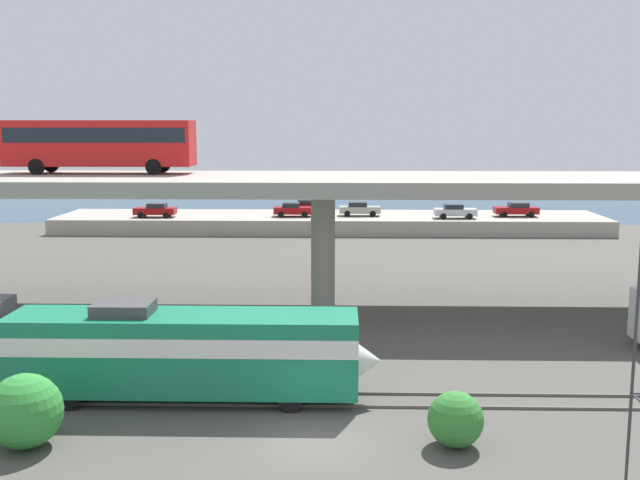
{
  "coord_description": "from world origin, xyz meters",
  "views": [
    {
      "loc": [
        1.03,
        -25.9,
        11.49
      ],
      "look_at": [
        -0.23,
        21.53,
        4.08
      ],
      "focal_mm": 41.99,
      "sensor_mm": 36.0,
      "label": 1
    }
  ],
  "objects_px": {
    "train_locomotive": "(201,349)",
    "parked_car_5": "(155,210)",
    "transit_bus_on_overpass": "(100,141)",
    "parked_car_3": "(516,209)",
    "parked_car_4": "(455,211)",
    "parked_car_0": "(359,209)",
    "parked_car_2": "(293,209)",
    "parked_car_1": "(305,206)"
  },
  "relations": [
    {
      "from": "train_locomotive",
      "to": "parked_car_1",
      "type": "distance_m",
      "value": 52.71
    },
    {
      "from": "transit_bus_on_overpass",
      "to": "parked_car_4",
      "type": "relative_size",
      "value": 2.75
    },
    {
      "from": "parked_car_0",
      "to": "parked_car_4",
      "type": "distance_m",
      "value": 10.16
    },
    {
      "from": "transit_bus_on_overpass",
      "to": "parked_car_1",
      "type": "xyz_separation_m",
      "value": [
        11.54,
        34.6,
        -7.95
      ]
    },
    {
      "from": "parked_car_2",
      "to": "parked_car_4",
      "type": "distance_m",
      "value": 17.17
    },
    {
      "from": "parked_car_3",
      "to": "parked_car_5",
      "type": "height_order",
      "value": "same"
    },
    {
      "from": "transit_bus_on_overpass",
      "to": "parked_car_3",
      "type": "relative_size",
      "value": 2.61
    },
    {
      "from": "parked_car_0",
      "to": "parked_car_2",
      "type": "height_order",
      "value": "same"
    },
    {
      "from": "train_locomotive",
      "to": "parked_car_4",
      "type": "xyz_separation_m",
      "value": [
        17.85,
        48.42,
        0.21
      ]
    },
    {
      "from": "train_locomotive",
      "to": "parked_car_1",
      "type": "xyz_separation_m",
      "value": [
        1.88,
        52.68,
        0.21
      ]
    },
    {
      "from": "parked_car_2",
      "to": "parked_car_3",
      "type": "bearing_deg",
      "value": 1.51
    },
    {
      "from": "train_locomotive",
      "to": "parked_car_0",
      "type": "bearing_deg",
      "value": 81.1
    },
    {
      "from": "parked_car_0",
      "to": "parked_car_5",
      "type": "distance_m",
      "value": 21.8
    },
    {
      "from": "train_locomotive",
      "to": "parked_car_4",
      "type": "distance_m",
      "value": 51.6
    },
    {
      "from": "transit_bus_on_overpass",
      "to": "parked_car_4",
      "type": "bearing_deg",
      "value": 47.8
    },
    {
      "from": "train_locomotive",
      "to": "transit_bus_on_overpass",
      "type": "xyz_separation_m",
      "value": [
        -9.66,
        18.08,
        8.16
      ]
    },
    {
      "from": "parked_car_1",
      "to": "parked_car_2",
      "type": "distance_m",
      "value": 3.34
    },
    {
      "from": "parked_car_2",
      "to": "parked_car_1",
      "type": "bearing_deg",
      "value": 69.75
    },
    {
      "from": "parked_car_0",
      "to": "transit_bus_on_overpass",
      "type": "bearing_deg",
      "value": -118.54
    },
    {
      "from": "parked_car_0",
      "to": "parked_car_2",
      "type": "xyz_separation_m",
      "value": [
        -7.15,
        -0.78,
        -0.0
      ]
    },
    {
      "from": "parked_car_5",
      "to": "parked_car_1",
      "type": "bearing_deg",
      "value": -165.44
    },
    {
      "from": "train_locomotive",
      "to": "parked_car_2",
      "type": "height_order",
      "value": "train_locomotive"
    },
    {
      "from": "parked_car_1",
      "to": "parked_car_5",
      "type": "height_order",
      "value": "same"
    },
    {
      "from": "train_locomotive",
      "to": "parked_car_4",
      "type": "relative_size",
      "value": 3.54
    },
    {
      "from": "train_locomotive",
      "to": "parked_car_5",
      "type": "distance_m",
      "value": 50.53
    },
    {
      "from": "transit_bus_on_overpass",
      "to": "parked_car_4",
      "type": "distance_m",
      "value": 41.72
    },
    {
      "from": "parked_car_5",
      "to": "parked_car_0",
      "type": "bearing_deg",
      "value": -175.43
    },
    {
      "from": "parked_car_0",
      "to": "train_locomotive",
      "type": "bearing_deg",
      "value": -98.9
    },
    {
      "from": "train_locomotive",
      "to": "parked_car_5",
      "type": "relative_size",
      "value": 3.54
    },
    {
      "from": "transit_bus_on_overpass",
      "to": "parked_car_4",
      "type": "height_order",
      "value": "transit_bus_on_overpass"
    },
    {
      "from": "parked_car_2",
      "to": "parked_car_5",
      "type": "bearing_deg",
      "value": -176.26
    },
    {
      "from": "train_locomotive",
      "to": "transit_bus_on_overpass",
      "type": "height_order",
      "value": "transit_bus_on_overpass"
    },
    {
      "from": "parked_car_0",
      "to": "parked_car_3",
      "type": "bearing_deg",
      "value": -0.53
    },
    {
      "from": "parked_car_4",
      "to": "parked_car_0",
      "type": "bearing_deg",
      "value": 169.15
    },
    {
      "from": "transit_bus_on_overpass",
      "to": "parked_car_3",
      "type": "height_order",
      "value": "transit_bus_on_overpass"
    },
    {
      "from": "parked_car_2",
      "to": "parked_car_3",
      "type": "relative_size",
      "value": 0.88
    },
    {
      "from": "parked_car_3",
      "to": "parked_car_4",
      "type": "bearing_deg",
      "value": 14.41
    },
    {
      "from": "transit_bus_on_overpass",
      "to": "parked_car_3",
      "type": "xyz_separation_m",
      "value": [
        34.35,
        32.1,
        -7.95
      ]
    },
    {
      "from": "train_locomotive",
      "to": "parked_car_0",
      "type": "height_order",
      "value": "train_locomotive"
    },
    {
      "from": "transit_bus_on_overpass",
      "to": "parked_car_1",
      "type": "height_order",
      "value": "transit_bus_on_overpass"
    },
    {
      "from": "train_locomotive",
      "to": "parked_car_5",
      "type": "height_order",
      "value": "train_locomotive"
    },
    {
      "from": "parked_car_0",
      "to": "parked_car_5",
      "type": "xyz_separation_m",
      "value": [
        -21.73,
        -1.74,
        -0.0
      ]
    }
  ]
}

